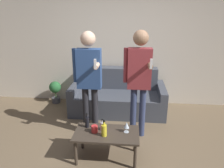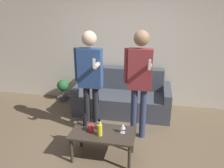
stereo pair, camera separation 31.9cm
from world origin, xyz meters
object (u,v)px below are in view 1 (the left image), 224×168
(bottle_orange, at_px, (104,130))
(person_standing_left, at_px, (89,75))
(couch, at_px, (118,96))
(person_standing_right, at_px, (139,75))
(coffee_table, at_px, (107,136))

(bottle_orange, bearing_deg, person_standing_left, 114.91)
(couch, relative_size, person_standing_left, 1.10)
(bottle_orange, bearing_deg, person_standing_right, 57.68)
(coffee_table, relative_size, bottle_orange, 4.00)
(couch, bearing_deg, person_standing_right, -67.84)
(couch, bearing_deg, person_standing_left, -112.26)
(couch, xyz_separation_m, bottle_orange, (-0.07, -1.69, 0.20))
(coffee_table, height_order, person_standing_right, person_standing_right)
(bottle_orange, distance_m, person_standing_left, 0.96)
(coffee_table, bearing_deg, person_standing_left, 119.29)
(coffee_table, distance_m, person_standing_left, 1.00)
(person_standing_left, height_order, person_standing_right, person_standing_right)
(bottle_orange, distance_m, person_standing_right, 1.04)
(person_standing_left, xyz_separation_m, person_standing_right, (0.79, 0.02, 0.03))
(coffee_table, xyz_separation_m, person_standing_left, (-0.36, 0.63, 0.69))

